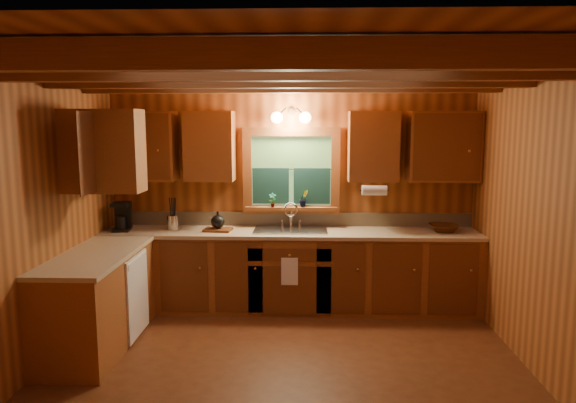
% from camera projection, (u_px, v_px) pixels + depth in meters
% --- Properties ---
extents(room, '(4.20, 4.20, 4.20)m').
position_uv_depth(room, '(285.00, 222.00, 4.40)').
color(room, '#5A2E15').
rests_on(room, ground).
extents(ceiling_beams, '(4.20, 2.54, 0.18)m').
position_uv_depth(ceiling_beams, '(284.00, 73.00, 4.23)').
color(ceiling_beams, brown).
rests_on(ceiling_beams, room).
extents(base_cabinets, '(4.20, 2.22, 0.86)m').
position_uv_depth(base_cabinets, '(244.00, 279.00, 5.82)').
color(base_cabinets, brown).
rests_on(base_cabinets, ground).
extents(countertop, '(4.20, 2.24, 0.04)m').
position_uv_depth(countertop, '(245.00, 238.00, 5.76)').
color(countertop, tan).
rests_on(countertop, base_cabinets).
extents(backsplash, '(4.20, 0.02, 0.16)m').
position_uv_depth(backsplash, '(291.00, 219.00, 6.31)').
color(backsplash, tan).
rests_on(backsplash, room).
extents(dishwasher_panel, '(0.02, 0.60, 0.80)m').
position_uv_depth(dishwasher_panel, '(138.00, 295.00, 5.25)').
color(dishwasher_panel, white).
rests_on(dishwasher_panel, base_cabinets).
extents(upper_cabinets, '(4.19, 1.77, 0.78)m').
position_uv_depth(upper_cabinets, '(237.00, 148.00, 5.75)').
color(upper_cabinets, brown).
rests_on(upper_cabinets, room).
extents(window, '(1.12, 0.08, 1.00)m').
position_uv_depth(window, '(291.00, 173.00, 6.21)').
color(window, brown).
rests_on(window, room).
extents(window_sill, '(1.06, 0.14, 0.04)m').
position_uv_depth(window_sill, '(291.00, 208.00, 6.23)').
color(window_sill, brown).
rests_on(window_sill, room).
extents(wall_sconce, '(0.45, 0.21, 0.17)m').
position_uv_depth(wall_sconce, '(291.00, 117.00, 6.00)').
color(wall_sconce, black).
rests_on(wall_sconce, room).
extents(paper_towel_roll, '(0.27, 0.11, 0.11)m').
position_uv_depth(paper_towel_roll, '(374.00, 190.00, 5.87)').
color(paper_towel_roll, white).
rests_on(paper_towel_roll, upper_cabinets).
extents(dish_towel, '(0.18, 0.01, 0.30)m').
position_uv_depth(dish_towel, '(290.00, 271.00, 5.77)').
color(dish_towel, white).
rests_on(dish_towel, base_cabinets).
extents(sink, '(0.82, 0.48, 0.43)m').
position_uv_depth(sink, '(291.00, 234.00, 6.05)').
color(sink, silver).
rests_on(sink, countertop).
extents(coffee_maker, '(0.18, 0.23, 0.32)m').
position_uv_depth(coffee_maker, '(122.00, 216.00, 6.04)').
color(coffee_maker, black).
rests_on(coffee_maker, countertop).
extents(utensil_crock, '(0.13, 0.13, 0.37)m').
position_uv_depth(utensil_crock, '(173.00, 222.00, 6.10)').
color(utensil_crock, silver).
rests_on(utensil_crock, countertop).
extents(cutting_board, '(0.32, 0.25, 0.03)m').
position_uv_depth(cutting_board, '(218.00, 230.00, 6.02)').
color(cutting_board, '#602E14').
rests_on(cutting_board, countertop).
extents(teakettle, '(0.15, 0.15, 0.19)m').
position_uv_depth(teakettle, '(218.00, 222.00, 6.01)').
color(teakettle, black).
rests_on(teakettle, cutting_board).
extents(wicker_basket, '(0.34, 0.34, 0.08)m').
position_uv_depth(wicker_basket, '(444.00, 228.00, 5.98)').
color(wicker_basket, '#48230C').
rests_on(wicker_basket, countertop).
extents(potted_plant_left, '(0.09, 0.07, 0.16)m').
position_uv_depth(potted_plant_left, '(272.00, 200.00, 6.18)').
color(potted_plant_left, '#602E14').
rests_on(potted_plant_left, window_sill).
extents(potted_plant_right, '(0.14, 0.13, 0.20)m').
position_uv_depth(potted_plant_right, '(304.00, 198.00, 6.19)').
color(potted_plant_right, '#602E14').
rests_on(potted_plant_right, window_sill).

